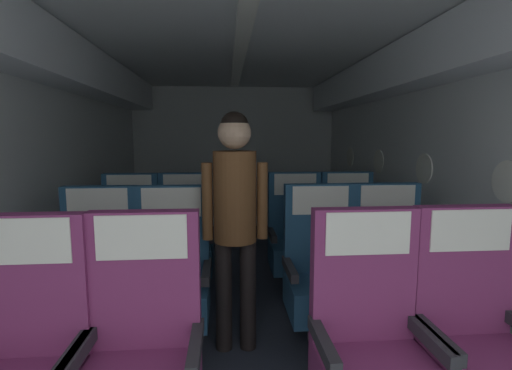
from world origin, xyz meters
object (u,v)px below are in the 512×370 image
at_px(seat_a_right_aisle, 475,345).
at_px(seat_a_right_window, 371,352).
at_px(seat_a_left_window, 21,370).
at_px(seat_b_left_window, 97,283).
at_px(seat_c_right_window, 296,241).
at_px(seat_a_left_aisle, 142,361).
at_px(seat_b_right_window, 322,277).
at_px(seat_b_left_aisle, 172,282).
at_px(seat_b_right_aisle, 390,274).
at_px(seat_c_left_aisle, 186,243).
at_px(seat_c_left_window, 129,245).
at_px(seat_c_right_aisle, 349,240).
at_px(flight_attendant, 235,207).

relative_size(seat_a_right_aisle, seat_a_right_window, 1.00).
relative_size(seat_a_left_window, seat_b_left_window, 1.00).
height_order(seat_b_left_window, seat_c_right_window, same).
relative_size(seat_a_right_aisle, seat_c_right_window, 1.00).
height_order(seat_a_left_aisle, seat_b_right_window, same).
bearing_deg(seat_b_left_aisle, seat_a_left_aisle, -90.16).
bearing_deg(seat_b_left_window, seat_b_right_aisle, -0.14).
xyz_separation_m(seat_a_right_aisle, seat_c_left_aisle, (-1.53, 1.81, 0.00)).
bearing_deg(seat_c_left_window, seat_a_left_aisle, -74.34).
height_order(seat_a_right_aisle, seat_a_right_window, same).
bearing_deg(seat_c_right_aisle, seat_b_right_window, -119.07).
relative_size(seat_b_right_aisle, seat_c_right_window, 1.00).
distance_m(seat_a_left_aisle, seat_b_right_window, 1.36).
bearing_deg(seat_a_left_window, seat_c_left_window, 90.46).
distance_m(seat_b_left_aisle, seat_c_left_window, 1.04).
bearing_deg(seat_c_left_aisle, seat_c_right_window, -1.51).
bearing_deg(seat_a_left_aisle, seat_a_left_window, -177.30).
xyz_separation_m(seat_a_right_aisle, flight_attendant, (-1.10, 0.85, 0.51)).
bearing_deg(seat_b_right_aisle, flight_attendant, -177.45).
xyz_separation_m(seat_a_right_aisle, seat_b_left_window, (-2.02, 0.90, 0.00)).
xyz_separation_m(seat_a_right_window, seat_c_right_aisle, (0.51, 1.80, 0.00)).
bearing_deg(seat_a_right_aisle, flight_attendant, 142.23).
xyz_separation_m(seat_b_right_aisle, seat_c_right_window, (-0.50, 0.89, 0.00)).
height_order(seat_b_left_aisle, seat_c_right_window, same).
relative_size(seat_c_left_aisle, flight_attendant, 0.69).
distance_m(seat_a_right_aisle, seat_b_left_aisle, 1.77).
distance_m(seat_a_right_window, seat_b_right_window, 0.91).
bearing_deg(seat_b_left_aisle, seat_c_right_aisle, 30.36).
distance_m(seat_c_left_aisle, seat_c_right_window, 1.03).
bearing_deg(seat_a_right_window, seat_c_right_window, 89.94).
xyz_separation_m(seat_a_left_aisle, seat_b_right_window, (1.03, 0.89, 0.00)).
relative_size(seat_b_left_window, seat_c_left_window, 1.00).
bearing_deg(seat_a_right_aisle, seat_b_right_window, 119.04).
bearing_deg(seat_c_right_window, seat_a_left_window, -129.90).
relative_size(seat_a_right_aisle, seat_b_right_window, 1.00).
bearing_deg(seat_c_left_aisle, seat_b_left_window, -118.09).
height_order(seat_a_left_window, seat_c_left_aisle, same).
bearing_deg(flight_attendant, seat_a_right_window, 145.90).
bearing_deg(seat_b_right_aisle, seat_c_left_window, 156.10).
bearing_deg(seat_b_left_aisle, seat_a_left_window, -118.30).
bearing_deg(seat_c_left_window, seat_c_left_aisle, 1.72).
xyz_separation_m(seat_a_right_aisle, seat_c_right_aisle, (0.00, 1.79, 0.00)).
distance_m(seat_b_right_aisle, seat_c_right_aisle, 0.89).
bearing_deg(seat_c_right_window, seat_b_right_aisle, -60.50).
height_order(seat_c_left_window, seat_c_left_aisle, same).
height_order(seat_a_left_window, seat_c_right_window, same).
distance_m(seat_a_left_window, seat_b_left_aisle, 1.04).
bearing_deg(seat_b_right_aisle, seat_b_left_window, 179.86).
xyz_separation_m(seat_b_left_window, seat_b_right_aisle, (2.01, -0.00, 0.00)).
bearing_deg(seat_c_right_aisle, seat_c_left_window, 179.67).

